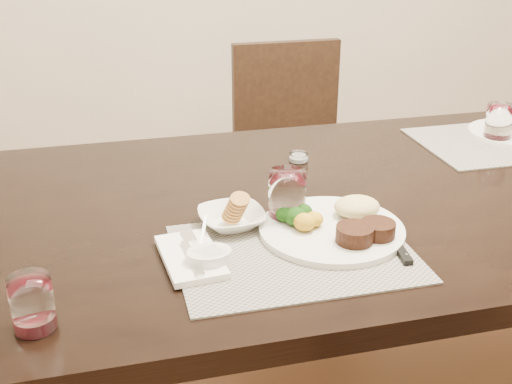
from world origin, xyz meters
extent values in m
cube|color=black|center=(0.00, 0.00, 0.72)|extent=(2.00, 1.00, 0.05)
cube|color=black|center=(-0.92, 0.42, 0.35)|extent=(0.08, 0.08, 0.70)
cube|color=black|center=(0.00, 0.85, 0.43)|extent=(0.42, 0.42, 0.04)
cube|color=black|center=(-0.18, 0.67, 0.21)|extent=(0.04, 0.04, 0.41)
cube|color=black|center=(0.18, 0.67, 0.21)|extent=(0.04, 0.04, 0.41)
cube|color=black|center=(-0.18, 1.03, 0.21)|extent=(0.04, 0.04, 0.41)
cube|color=black|center=(0.18, 1.03, 0.21)|extent=(0.04, 0.04, 0.41)
cube|color=black|center=(0.00, 1.04, 0.68)|extent=(0.42, 0.04, 0.45)
cube|color=gray|center=(-0.36, -0.24, 0.75)|extent=(0.46, 0.34, 0.00)
cube|color=gray|center=(0.40, 0.22, 0.75)|extent=(0.46, 0.34, 0.00)
cylinder|color=silver|center=(-0.26, -0.18, 0.76)|extent=(0.30, 0.30, 0.01)
cylinder|color=black|center=(-0.24, -0.25, 0.78)|extent=(0.08, 0.08, 0.03)
cylinder|color=black|center=(-0.19, -0.24, 0.78)|extent=(0.07, 0.07, 0.03)
ellipsoid|color=#D8C281|center=(-0.19, -0.15, 0.79)|extent=(0.10, 0.08, 0.04)
ellipsoid|color=#1C490E|center=(-0.33, -0.16, 0.79)|extent=(0.05, 0.05, 0.04)
ellipsoid|color=#C28918|center=(-0.32, -0.18, 0.79)|extent=(0.05, 0.05, 0.04)
cube|color=white|center=(-0.56, -0.22, 0.76)|extent=(0.12, 0.19, 0.01)
cube|color=white|center=(-0.56, -0.25, 0.77)|extent=(0.03, 0.13, 0.01)
cube|color=white|center=(-0.56, -0.16, 0.77)|extent=(0.03, 0.05, 0.00)
cube|color=white|center=(-0.16, -0.20, 0.76)|extent=(0.03, 0.13, 0.00)
cube|color=black|center=(-0.16, -0.30, 0.76)|extent=(0.03, 0.09, 0.01)
imported|color=silver|center=(-0.46, -0.10, 0.77)|extent=(0.15, 0.15, 0.03)
cylinder|color=#AB7135|center=(-0.46, -0.10, 0.79)|extent=(0.04, 0.05, 0.04)
cylinder|color=silver|center=(-0.53, -0.26, 0.77)|extent=(0.08, 0.08, 0.03)
cylinder|color=#0D380C|center=(-0.53, -0.26, 0.78)|extent=(0.07, 0.07, 0.01)
cube|color=white|center=(-0.53, -0.20, 0.80)|extent=(0.01, 0.06, 0.04)
cylinder|color=silver|center=(-0.34, -0.10, 0.81)|extent=(0.08, 0.08, 0.11)
cylinder|color=#3C050C|center=(-0.34, -0.10, 0.77)|extent=(0.07, 0.07, 0.03)
cylinder|color=silver|center=(0.46, 0.27, 0.76)|extent=(0.25, 0.25, 0.01)
cylinder|color=silver|center=(0.39, 0.23, 0.81)|extent=(0.08, 0.08, 0.11)
cylinder|color=#3C050C|center=(0.39, 0.23, 0.77)|extent=(0.06, 0.06, 0.03)
cylinder|color=silver|center=(-0.84, -0.37, 0.80)|extent=(0.07, 0.07, 0.09)
cylinder|color=#3C050C|center=(-0.84, -0.37, 0.76)|extent=(0.06, 0.06, 0.02)
cylinder|color=silver|center=(-0.21, 0.22, 0.76)|extent=(0.05, 0.05, 0.02)
cylinder|color=silver|center=(-0.21, 0.22, 0.76)|extent=(0.04, 0.04, 0.01)
camera|label=1|loc=(-0.70, -1.29, 1.38)|focal=45.00mm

